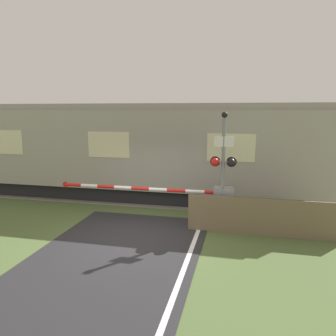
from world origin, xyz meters
TOP-DOWN VIEW (x-y plane):
  - ground_plane at (0.00, 0.00)m, footprint 80.00×80.00m
  - track_bed at (0.00, 4.47)m, footprint 36.00×3.20m
  - train at (-1.86, 4.47)m, footprint 16.26×3.06m
  - crossing_barrier at (2.06, 1.44)m, footprint 5.73×0.44m
  - signal_post at (2.46, 1.26)m, footprint 0.78×0.26m
  - roadside_fence at (3.67, 1.00)m, footprint 4.39×0.06m

SIDE VIEW (x-z plane):
  - ground_plane at x=0.00m, z-range 0.00..0.00m
  - track_bed at x=0.00m, z-range -0.04..0.09m
  - roadside_fence at x=3.67m, z-range 0.00..1.10m
  - crossing_barrier at x=2.06m, z-range 0.08..1.34m
  - train at x=-1.86m, z-range 0.05..3.87m
  - signal_post at x=2.46m, z-range 0.24..3.78m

